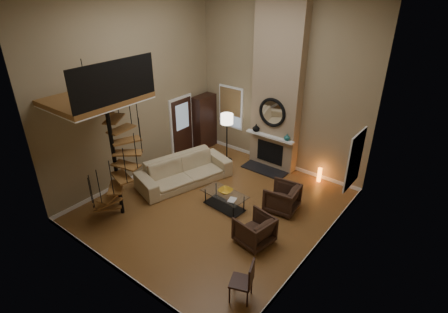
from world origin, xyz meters
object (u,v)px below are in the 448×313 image
Objects in this scene: floor_lamp at (227,123)px; hutch at (204,123)px; side_chair at (245,280)px; sofa at (185,171)px; accent_lamp at (319,175)px; armchair_far at (257,231)px; coffee_table at (224,198)px; armchair_near at (285,199)px.

hutch is at bearing 163.41° from floor_lamp.
hutch is 2.18× the size of side_chair.
side_chair is at bearing -105.39° from sofa.
accent_lamp is at bearing 3.09° from hutch.
side_chair is (0.75, -1.55, 0.17)m from armchair_far.
accent_lamp is at bearing -169.59° from armchair_far.
floor_lamp is 3.41m from accent_lamp.
floor_lamp is at bearing -16.59° from hutch.
hutch is at bearing 138.52° from coffee_table.
sofa is at bearing -94.80° from floor_lamp.
sofa is 1.83m from coffee_table.
hutch is at bearing -116.73° from armchair_far.
floor_lamp is (-3.01, 1.33, 1.06)m from armchair_near.
coffee_table is (2.99, -2.65, -0.67)m from hutch.
armchair_near is at bearing 33.79° from coffee_table.
hutch is 1.49m from floor_lamp.
sofa is 3.23m from armchair_near.
floor_lamp is (-1.64, 2.24, 1.13)m from coffee_table.
armchair_far is at bearing -1.93° from armchair_near.
sofa is 6.38× the size of accent_lamp.
floor_lamp reaches higher than side_chair.
armchair_far is at bearing 115.73° from side_chair.
hutch is 7.21m from side_chair.
accent_lamp is at bearing -35.17° from sofa.
sofa is 2.19× the size of coffee_table.
armchair_near is 1.88× the size of accent_lamp.
hutch is at bearing -176.91° from accent_lamp.
armchair_far is at bearing -90.23° from sofa.
sofa is at bearing 147.80° from side_chair.
floor_lamp reaches higher than armchair_far.
hutch is at bearing 137.05° from side_chair.
sofa is at bearing -86.65° from armchair_near.
armchair_far is (0.16, -1.63, 0.00)m from armchair_near.
side_chair reaches higher than accent_lamp.
armchair_far is at bearing -89.45° from accent_lamp.
floor_lamp is 6.03m from side_chair.
accent_lamp is 5.21m from side_chair.
sofa is at bearing -141.98° from accent_lamp.
accent_lamp is (4.49, 0.24, -0.70)m from hutch.
armchair_near is at bearing -21.61° from hutch.
coffee_table is 2.91× the size of accent_lamp.
hutch is 2.68m from sofa.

